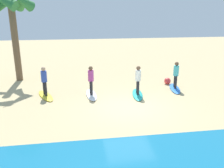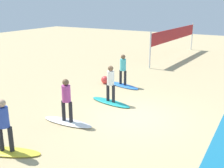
% 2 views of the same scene
% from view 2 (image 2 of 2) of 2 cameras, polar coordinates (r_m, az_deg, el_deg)
% --- Properties ---
extents(ground_plane, '(60.00, 60.00, 0.00)m').
position_cam_2_polar(ground_plane, '(10.99, 4.93, -6.90)').
color(ground_plane, tan).
extents(surfboard_blue, '(1.03, 2.17, 0.09)m').
position_cam_2_polar(surfboard_blue, '(14.86, 2.25, -0.26)').
color(surfboard_blue, blue).
rests_on(surfboard_blue, ground).
extents(surfer_blue, '(0.32, 0.45, 1.64)m').
position_cam_2_polar(surfer_blue, '(14.60, 2.29, 3.46)').
color(surfer_blue, '#232328').
rests_on(surfer_blue, surfboard_blue).
extents(surfboard_teal, '(0.90, 2.16, 0.09)m').
position_cam_2_polar(surfboard_teal, '(12.39, -0.28, -3.80)').
color(surfboard_teal, teal).
rests_on(surfboard_teal, ground).
extents(surfer_teal, '(0.32, 0.46, 1.64)m').
position_cam_2_polar(surfer_teal, '(12.08, -0.29, 0.61)').
color(surfer_teal, '#232328').
rests_on(surfer_teal, surfboard_teal).
extents(surfboard_white, '(0.68, 2.13, 0.09)m').
position_cam_2_polar(surfboard_white, '(10.57, -9.20, -7.81)').
color(surfboard_white, white).
rests_on(surfboard_white, ground).
extents(surfer_white, '(0.32, 0.46, 1.64)m').
position_cam_2_polar(surfer_white, '(10.20, -9.46, -2.73)').
color(surfer_white, '#232328').
rests_on(surfer_white, surfboard_white).
extents(surfboard_yellow, '(1.30, 2.16, 0.09)m').
position_cam_2_polar(surfboard_yellow, '(9.12, -20.89, -13.01)').
color(surfboard_yellow, yellow).
rests_on(surfboard_yellow, ground).
extents(surfer_yellow, '(0.32, 0.44, 1.64)m').
position_cam_2_polar(surfer_yellow, '(8.69, -21.57, -7.29)').
color(surfer_yellow, '#232328').
rests_on(surfer_yellow, surfboard_yellow).
extents(volleyball_net, '(9.08, 0.63, 2.50)m').
position_cam_2_polar(volleyball_net, '(22.76, 12.95, 9.81)').
color(volleyball_net, silver).
rests_on(volleyball_net, ground).
extents(beach_ball, '(0.42, 0.42, 0.42)m').
position_cam_2_polar(beach_ball, '(15.27, -1.47, 0.87)').
color(beach_ball, '#E53838').
rests_on(beach_ball, ground).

